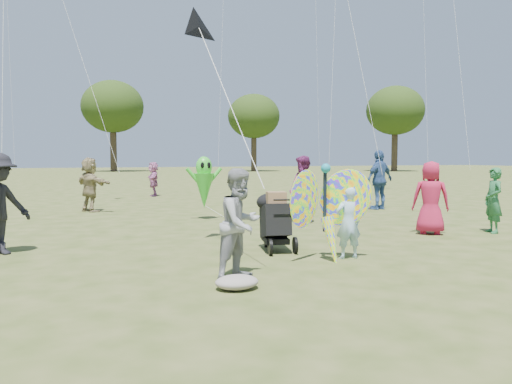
{
  "coord_description": "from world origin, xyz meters",
  "views": [
    {
      "loc": [
        -3.33,
        -6.71,
        1.71
      ],
      "look_at": [
        -0.2,
        1.5,
        1.1
      ],
      "focal_mm": 35.0,
      "sensor_mm": 36.0,
      "label": 1
    }
  ],
  "objects_px": {
    "crowd_j": "(153,179)",
    "butterfly_kite": "(327,211)",
    "child_girl": "(348,223)",
    "adult_man": "(241,224)",
    "jogging_stroller": "(274,217)",
    "crowd_e": "(303,189)",
    "crowd_d": "(90,185)",
    "crowd_a": "(431,198)",
    "alien_kite": "(204,184)",
    "crowd_f": "(494,200)",
    "crowd_c": "(379,180)"
  },
  "relations": [
    {
      "from": "crowd_j",
      "to": "butterfly_kite",
      "type": "bearing_deg",
      "value": 7.74
    },
    {
      "from": "child_girl",
      "to": "butterfly_kite",
      "type": "relative_size",
      "value": 0.67
    },
    {
      "from": "adult_man",
      "to": "jogging_stroller",
      "type": "relative_size",
      "value": 1.41
    },
    {
      "from": "crowd_e",
      "to": "butterfly_kite",
      "type": "height_order",
      "value": "crowd_e"
    },
    {
      "from": "crowd_j",
      "to": "butterfly_kite",
      "type": "xyz_separation_m",
      "value": [
        0.43,
        -14.89,
        0.07
      ]
    },
    {
      "from": "crowd_d",
      "to": "jogging_stroller",
      "type": "xyz_separation_m",
      "value": [
        2.85,
        -8.13,
        -0.24
      ]
    },
    {
      "from": "crowd_d",
      "to": "crowd_e",
      "type": "distance_m",
      "value": 6.98
    },
    {
      "from": "adult_man",
      "to": "crowd_a",
      "type": "xyz_separation_m",
      "value": [
        5.28,
        2.33,
        0.03
      ]
    },
    {
      "from": "child_girl",
      "to": "adult_man",
      "type": "distance_m",
      "value": 2.25
    },
    {
      "from": "crowd_a",
      "to": "alien_kite",
      "type": "bearing_deg",
      "value": -11.02
    },
    {
      "from": "crowd_a",
      "to": "crowd_f",
      "type": "bearing_deg",
      "value": -158.27
    },
    {
      "from": "adult_man",
      "to": "crowd_j",
      "type": "xyz_separation_m",
      "value": [
        1.3,
        15.5,
        -0.02
      ]
    },
    {
      "from": "child_girl",
      "to": "adult_man",
      "type": "bearing_deg",
      "value": 24.38
    },
    {
      "from": "jogging_stroller",
      "to": "crowd_f",
      "type": "bearing_deg",
      "value": 15.24
    },
    {
      "from": "adult_man",
      "to": "crowd_f",
      "type": "distance_m",
      "value": 7.02
    },
    {
      "from": "crowd_f",
      "to": "crowd_j",
      "type": "xyz_separation_m",
      "value": [
        -5.44,
        13.52,
        0.01
      ]
    },
    {
      "from": "crowd_d",
      "to": "child_girl",
      "type": "bearing_deg",
      "value": 172.67
    },
    {
      "from": "crowd_d",
      "to": "crowd_j",
      "type": "xyz_separation_m",
      "value": [
        2.9,
        5.62,
        -0.1
      ]
    },
    {
      "from": "crowd_c",
      "to": "butterfly_kite",
      "type": "distance_m",
      "value": 8.65
    },
    {
      "from": "adult_man",
      "to": "jogging_stroller",
      "type": "xyz_separation_m",
      "value": [
        1.25,
        1.75,
        -0.17
      ]
    },
    {
      "from": "crowd_e",
      "to": "butterfly_kite",
      "type": "relative_size",
      "value": 0.97
    },
    {
      "from": "adult_man",
      "to": "alien_kite",
      "type": "height_order",
      "value": "alien_kite"
    },
    {
      "from": "crowd_d",
      "to": "jogging_stroller",
      "type": "distance_m",
      "value": 8.62
    },
    {
      "from": "crowd_e",
      "to": "crowd_f",
      "type": "distance_m",
      "value": 4.51
    },
    {
      "from": "crowd_f",
      "to": "butterfly_kite",
      "type": "height_order",
      "value": "butterfly_kite"
    },
    {
      "from": "crowd_c",
      "to": "child_girl",
      "type": "bearing_deg",
      "value": 36.08
    },
    {
      "from": "child_girl",
      "to": "crowd_f",
      "type": "height_order",
      "value": "crowd_f"
    },
    {
      "from": "crowd_d",
      "to": "crowd_f",
      "type": "xyz_separation_m",
      "value": [
        8.33,
        -7.9,
        -0.11
      ]
    },
    {
      "from": "crowd_a",
      "to": "crowd_c",
      "type": "xyz_separation_m",
      "value": [
        2.03,
        4.87,
        0.16
      ]
    },
    {
      "from": "crowd_f",
      "to": "adult_man",
      "type": "bearing_deg",
      "value": -56.02
    },
    {
      "from": "crowd_a",
      "to": "jogging_stroller",
      "type": "height_order",
      "value": "crowd_a"
    },
    {
      "from": "crowd_c",
      "to": "crowd_j",
      "type": "height_order",
      "value": "crowd_c"
    },
    {
      "from": "adult_man",
      "to": "alien_kite",
      "type": "xyz_separation_m",
      "value": [
        1.24,
        6.63,
        0.19
      ]
    },
    {
      "from": "jogging_stroller",
      "to": "child_girl",
      "type": "bearing_deg",
      "value": -37.83
    },
    {
      "from": "crowd_j",
      "to": "crowd_c",
      "type": "bearing_deg",
      "value": 42.06
    },
    {
      "from": "child_girl",
      "to": "crowd_j",
      "type": "xyz_separation_m",
      "value": [
        -0.85,
        14.85,
        0.14
      ]
    },
    {
      "from": "crowd_e",
      "to": "alien_kite",
      "type": "distance_m",
      "value": 2.73
    },
    {
      "from": "adult_man",
      "to": "butterfly_kite",
      "type": "relative_size",
      "value": 0.86
    },
    {
      "from": "butterfly_kite",
      "to": "crowd_f",
      "type": "bearing_deg",
      "value": 15.23
    },
    {
      "from": "crowd_c",
      "to": "jogging_stroller",
      "type": "distance_m",
      "value": 8.16
    },
    {
      "from": "crowd_a",
      "to": "crowd_c",
      "type": "height_order",
      "value": "crowd_c"
    },
    {
      "from": "crowd_d",
      "to": "butterfly_kite",
      "type": "bearing_deg",
      "value": 170.28
    },
    {
      "from": "crowd_d",
      "to": "butterfly_kite",
      "type": "xyz_separation_m",
      "value": [
        3.32,
        -9.27,
        -0.03
      ]
    },
    {
      "from": "child_girl",
      "to": "crowd_j",
      "type": "relative_size",
      "value": 0.81
    },
    {
      "from": "crowd_a",
      "to": "butterfly_kite",
      "type": "xyz_separation_m",
      "value": [
        -3.56,
        -1.73,
        0.01
      ]
    },
    {
      "from": "adult_man",
      "to": "child_girl",
      "type": "bearing_deg",
      "value": -14.23
    },
    {
      "from": "crowd_j",
      "to": "jogging_stroller",
      "type": "distance_m",
      "value": 13.75
    },
    {
      "from": "crowd_a",
      "to": "crowd_f",
      "type": "relative_size",
      "value": 1.1
    },
    {
      "from": "butterfly_kite",
      "to": "adult_man",
      "type": "bearing_deg",
      "value": -160.59
    },
    {
      "from": "crowd_c",
      "to": "crowd_f",
      "type": "distance_m",
      "value": 5.27
    }
  ]
}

